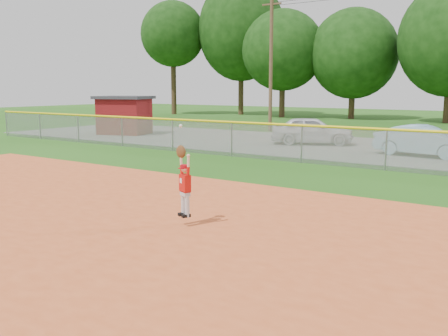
% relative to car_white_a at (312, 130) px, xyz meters
% --- Properties ---
extents(ground, '(120.00, 120.00, 0.00)m').
position_rel_car_white_a_xyz_m(ground, '(2.27, -16.10, -0.75)').
color(ground, '#204F12').
rests_on(ground, ground).
extents(clay_infield, '(24.00, 16.00, 0.04)m').
position_rel_car_white_a_xyz_m(clay_infield, '(2.27, -19.10, -0.73)').
color(clay_infield, '#C44F23').
rests_on(clay_infield, ground).
extents(parking_strip, '(44.00, 10.00, 0.03)m').
position_rel_car_white_a_xyz_m(parking_strip, '(2.27, -0.10, -0.74)').
color(parking_strip, slate).
rests_on(parking_strip, ground).
extents(car_white_a, '(4.58, 3.29, 1.45)m').
position_rel_car_white_a_xyz_m(car_white_a, '(0.00, 0.00, 0.00)').
color(car_white_a, silver).
rests_on(car_white_a, parking_strip).
extents(car_blue, '(4.22, 1.94, 1.34)m').
position_rel_car_white_a_xyz_m(car_blue, '(5.92, -1.57, -0.05)').
color(car_blue, '#88B3CB').
rests_on(car_blue, parking_strip).
extents(utility_shed, '(3.81, 3.31, 2.44)m').
position_rel_car_white_a_xyz_m(utility_shed, '(-12.31, -1.34, 0.49)').
color(utility_shed, '#600D0F').
rests_on(utility_shed, ground).
extents(outfield_fence, '(40.06, 0.10, 1.55)m').
position_rel_car_white_a_xyz_m(outfield_fence, '(2.27, -6.10, 0.13)').
color(outfield_fence, gray).
rests_on(outfield_fence, ground).
extents(power_lines, '(19.40, 0.24, 9.00)m').
position_rel_car_white_a_xyz_m(power_lines, '(3.27, 5.90, 3.92)').
color(power_lines, '#4C3823').
rests_on(power_lines, ground).
extents(ballplayer, '(0.49, 0.34, 1.98)m').
position_rel_car_white_a_xyz_m(ballplayer, '(4.16, -15.98, 0.25)').
color(ballplayer, silver).
rests_on(ballplayer, ground).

